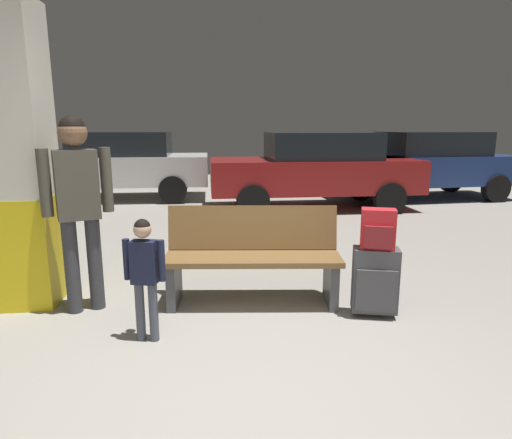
{
  "coord_description": "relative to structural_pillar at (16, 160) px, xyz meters",
  "views": [
    {
      "loc": [
        -0.27,
        -2.26,
        1.61
      ],
      "look_at": [
        0.14,
        1.3,
        0.85
      ],
      "focal_mm": 30.62,
      "sensor_mm": 36.0,
      "label": 1
    }
  ],
  "objects": [
    {
      "name": "structural_pillar",
      "position": [
        0.0,
        0.0,
        0.0
      ],
      "size": [
        0.57,
        0.57,
        2.68
      ],
      "color": "yellow",
      "rests_on": "ground_plane"
    },
    {
      "name": "parked_car_side",
      "position": [
        6.65,
        5.42,
        -0.52
      ],
      "size": [
        4.22,
        2.04,
        1.51
      ],
      "color": "navy",
      "rests_on": "ground_plane"
    },
    {
      "name": "bench",
      "position": [
        2.08,
        -0.25,
        -0.89
      ],
      "size": [
        1.65,
        0.69,
        0.89
      ],
      "color": "brown",
      "rests_on": "ground_plane"
    },
    {
      "name": "parked_car_far",
      "position": [
        -0.31,
        6.12,
        -0.52
      ],
      "size": [
        4.11,
        1.82,
        1.51
      ],
      "color": "silver",
      "rests_on": "ground_plane"
    },
    {
      "name": "suitcase",
      "position": [
        3.09,
        -0.68,
        -1.01
      ],
      "size": [
        0.42,
        0.31,
        0.6
      ],
      "color": "#4C4C51",
      "rests_on": "ground_plane"
    },
    {
      "name": "child",
      "position": [
        1.2,
        -0.92,
        -0.74
      ],
      "size": [
        0.32,
        0.22,
        0.96
      ],
      "color": "#4C5160",
      "rests_on": "ground_plane"
    },
    {
      "name": "ground_plane",
      "position": [
        1.94,
        2.16,
        -1.38
      ],
      "size": [
        18.0,
        18.0,
        0.1
      ],
      "primitive_type": "cube",
      "color": "gray"
    },
    {
      "name": "backpack_bright",
      "position": [
        3.09,
        -0.68,
        -0.56
      ],
      "size": [
        0.32,
        0.26,
        0.34
      ],
      "color": "red",
      "rests_on": "suitcase"
    },
    {
      "name": "parked_car_near",
      "position": [
        3.85,
        4.5,
        -0.52
      ],
      "size": [
        4.1,
        1.8,
        1.51
      ],
      "color": "maroon",
      "rests_on": "ground_plane"
    },
    {
      "name": "adult",
      "position": [
        0.58,
        -0.27,
        -0.28
      ],
      "size": [
        0.55,
        0.31,
        1.71
      ],
      "color": "#38383D",
      "rests_on": "ground_plane"
    }
  ]
}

